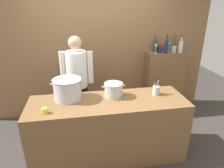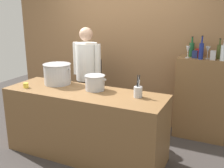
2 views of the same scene
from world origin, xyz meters
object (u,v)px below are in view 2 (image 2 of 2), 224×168
wine_bottle_cobalt (201,51)px  wine_bottle_green (192,49)px  wine_bottle_clear (224,52)px  spice_tin_navy (195,54)px  spice_tin_silver (213,55)px  utensil_crock (138,91)px  stockpot_large (57,74)px  stockpot_small (95,83)px  chef (87,72)px  wine_glass_tall (188,50)px  wine_glass_wide (208,50)px  spice_tin_red (199,53)px  wine_bottle_olive (219,51)px  butter_jar (26,85)px

wine_bottle_cobalt → wine_bottle_green: wine_bottle_cobalt is taller
wine_bottle_clear → spice_tin_navy: wine_bottle_clear is taller
spice_tin_silver → utensil_crock: bearing=-125.1°
stockpot_large → spice_tin_navy: (1.71, 1.00, 0.25)m
utensil_crock → stockpot_small: bearing=176.1°
spice_tin_silver → spice_tin_navy: bearing=170.2°
chef → wine_bottle_clear: (1.96, 0.35, 0.39)m
wine_glass_tall → wine_bottle_cobalt: bearing=-10.9°
wine_glass_wide → spice_tin_red: size_ratio=1.48×
wine_bottle_green → wine_bottle_olive: bearing=-2.9°
wine_bottle_green → spice_tin_red: wine_bottle_green is taller
stockpot_small → spice_tin_navy: bearing=43.6°
butter_jar → spice_tin_silver: spice_tin_silver is taller
spice_tin_navy → stockpot_large: bearing=-149.7°
stockpot_small → butter_jar: bearing=-160.8°
utensil_crock → wine_glass_wide: 1.33m
wine_bottle_olive → chef: bearing=-165.5°
wine_bottle_clear → spice_tin_silver: wine_bottle_clear is taller
wine_glass_tall → spice_tin_navy: (0.10, 0.03, -0.06)m
wine_bottle_cobalt → wine_glass_tall: bearing=169.1°
chef → wine_bottle_olive: (1.89, 0.49, 0.38)m
chef → butter_jar: 1.02m
stockpot_large → utensil_crock: stockpot_large is taller
butter_jar → chef: bearing=66.7°
wine_bottle_cobalt → utensil_crock: bearing=-119.3°
spice_tin_silver → spice_tin_red: 0.27m
spice_tin_navy → wine_bottle_olive: bearing=15.2°
spice_tin_red → utensil_crock: bearing=-112.9°
stockpot_large → spice_tin_navy: size_ratio=4.14×
wine_glass_wide → stockpot_small: bearing=-140.1°
wine_bottle_clear → spice_tin_navy: (-0.38, 0.06, -0.06)m
wine_bottle_cobalt → wine_bottle_green: bearing=132.5°
chef → wine_glass_wide: size_ratio=9.28×
stockpot_large → spice_tin_navy: 1.99m
wine_bottle_cobalt → wine_glass_wide: wine_bottle_cobalt is taller
wine_bottle_clear → spice_tin_red: 0.40m
wine_bottle_cobalt → wine_bottle_clear: 0.29m
spice_tin_red → spice_tin_navy: bearing=-105.5°
wine_glass_wide → stockpot_large: bearing=-151.7°
wine_bottle_olive → spice_tin_navy: size_ratio=2.70×
wine_glass_wide → spice_tin_navy: (-0.17, -0.01, -0.08)m
utensil_crock → wine_bottle_clear: bearing=49.9°
wine_bottle_olive → wine_glass_tall: (-0.41, -0.12, 0.01)m
chef → utensil_crock: bearing=157.4°
spice_tin_navy → spice_tin_silver: size_ratio=0.83×
utensil_crock → spice_tin_silver: spice_tin_silver is taller
wine_bottle_olive → utensil_crock: bearing=-124.2°
wine_bottle_olive → spice_tin_navy: wine_bottle_olive is taller
spice_tin_navy → stockpot_small: bearing=-136.4°
utensil_crock → butter_jar: utensil_crock is taller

